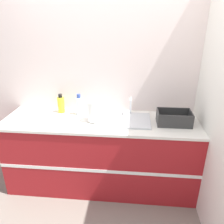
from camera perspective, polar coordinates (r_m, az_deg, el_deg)
ground_plane at (r=2.78m, az=-3.61°, el=-22.22°), size 12.00×12.00×0.00m
wall_back at (r=2.73m, az=-2.07°, el=8.64°), size 4.64×0.06×2.60m
wall_right at (r=2.49m, az=24.11°, el=5.26°), size 0.06×2.65×2.60m
counter_cabinet at (r=2.75m, az=-2.79°, el=-10.68°), size 2.26×0.68×0.90m
sink at (r=2.51m, az=4.72°, el=-1.93°), size 0.46×0.42×0.23m
paper_towel_roll at (r=2.44m, az=-4.85°, el=0.12°), size 0.13×0.13×0.24m
dish_rack at (r=2.51m, az=15.84°, el=-1.83°), size 0.37×0.24×0.15m
bottle_yellow at (r=2.77m, az=-13.16°, el=1.96°), size 0.08×0.08×0.24m
bottle_clear at (r=2.65m, az=-8.55°, el=1.65°), size 0.08×0.08×0.26m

